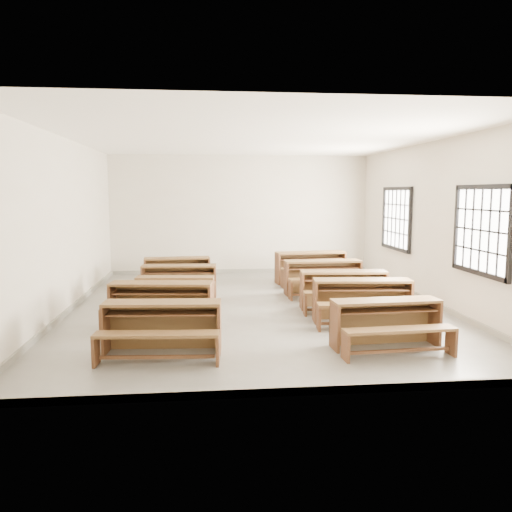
{
  "coord_description": "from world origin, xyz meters",
  "views": [
    {
      "loc": [
        -0.95,
        -9.37,
        2.2
      ],
      "look_at": [
        0.0,
        0.0,
        1.0
      ],
      "focal_mm": 35.0,
      "sensor_mm": 36.0,
      "label": 1
    }
  ],
  "objects": [
    {
      "name": "desk_set_4",
      "position": [
        -1.62,
        2.33,
        0.4
      ],
      "size": [
        1.58,
        0.91,
        0.69
      ],
      "rotation": [
        0.0,
        0.0,
        0.08
      ],
      "color": "brown",
      "rests_on": "ground"
    },
    {
      "name": "desk_set_7",
      "position": [
        1.64,
        -0.31,
        0.42
      ],
      "size": [
        1.68,
        0.95,
        0.73
      ],
      "rotation": [
        0.0,
        0.0,
        -0.07
      ],
      "color": "brown",
      "rests_on": "ground"
    },
    {
      "name": "desk_set_2",
      "position": [
        -1.53,
        -0.15,
        0.38
      ],
      "size": [
        1.5,
        0.86,
        0.65
      ],
      "rotation": [
        0.0,
        0.0,
        -0.08
      ],
      "color": "brown",
      "rests_on": "ground"
    },
    {
      "name": "desk_set_1",
      "position": [
        -1.69,
        -1.3,
        0.43
      ],
      "size": [
        1.75,
        1.04,
        0.75
      ],
      "rotation": [
        0.0,
        0.0,
        -0.11
      ],
      "color": "brown",
      "rests_on": "ground"
    },
    {
      "name": "desk_set_5",
      "position": [
        1.59,
        -2.71,
        0.4
      ],
      "size": [
        1.58,
        0.88,
        0.69
      ],
      "rotation": [
        0.0,
        0.0,
        0.06
      ],
      "color": "brown",
      "rests_on": "ground"
    },
    {
      "name": "desk_set_8",
      "position": [
        1.57,
        1.08,
        0.43
      ],
      "size": [
        1.67,
        0.89,
        0.74
      ],
      "rotation": [
        0.0,
        0.0,
        0.02
      ],
      "color": "brown",
      "rests_on": "ground"
    },
    {
      "name": "desk_set_3",
      "position": [
        -1.52,
        1.01,
        0.4
      ],
      "size": [
        1.58,
        0.88,
        0.69
      ],
      "rotation": [
        0.0,
        0.0,
        -0.05
      ],
      "color": "brown",
      "rests_on": "ground"
    },
    {
      "name": "room",
      "position": [
        0.09,
        0.0,
        2.14
      ],
      "size": [
        8.5,
        8.5,
        3.2
      ],
      "color": "slate",
      "rests_on": "ground"
    },
    {
      "name": "desk_set_6",
      "position": [
        1.68,
        -1.31,
        0.43
      ],
      "size": [
        1.72,
        1.0,
        0.74
      ],
      "rotation": [
        0.0,
        0.0,
        -0.09
      ],
      "color": "brown",
      "rests_on": "ground"
    },
    {
      "name": "desk_set_0",
      "position": [
        -1.56,
        -2.64,
        0.42
      ],
      "size": [
        1.66,
        0.94,
        0.72
      ],
      "rotation": [
        0.0,
        0.0,
        -0.07
      ],
      "color": "brown",
      "rests_on": "ground"
    },
    {
      "name": "desk_set_9",
      "position": [
        1.6,
        2.46,
        0.45
      ],
      "size": [
        1.79,
        1.06,
        0.77
      ],
      "rotation": [
        0.0,
        0.0,
        0.1
      ],
      "color": "brown",
      "rests_on": "ground"
    }
  ]
}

